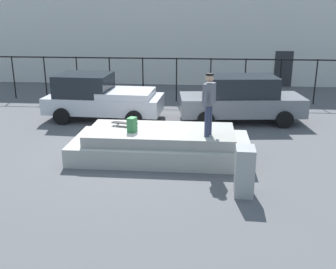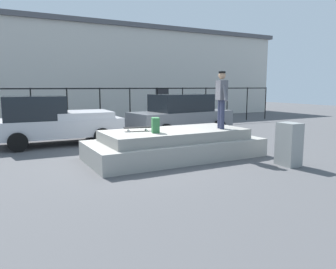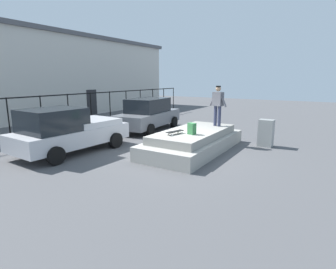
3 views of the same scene
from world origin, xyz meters
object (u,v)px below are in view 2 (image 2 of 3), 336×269
Objects in this scene: skateboarder at (222,96)px; car_grey_sedan_mid at (181,114)px; utility_box at (289,144)px; skateboard at (137,128)px; backpack at (155,125)px; car_silver_pickup_near at (53,120)px.

skateboarder is 0.36× the size of car_grey_sedan_mid.
skateboarder is at bearing 115.85° from utility_box.
skateboarder is at bearing -15.05° from skateboard.
backpack reaches higher than skateboard.
utility_box is (3.02, -2.04, -0.47)m from backpack.
skateboarder reaches higher than backpack.
skateboard is at bearing 144.18° from utility_box.
car_silver_pickup_near reaches higher than utility_box.
skateboard is (-2.49, 0.67, -0.91)m from skateboarder.
car_grey_sedan_mid is at bearing 1.28° from car_silver_pickup_near.
car_grey_sedan_mid is at bearing 159.99° from backpack.
skateboard is at bearing -65.69° from car_silver_pickup_near.
backpack is 0.09× the size of car_silver_pickup_near.
backpack is at bearing -58.46° from skateboard.
car_grey_sedan_mid reaches higher than utility_box.
backpack is 5.69m from car_grey_sedan_mid.
car_grey_sedan_mid is (1.31, 4.64, -0.96)m from skateboarder.
skateboard is at bearing -130.78° from backpack.
utility_box is at bearing -51.63° from car_silver_pickup_near.
utility_box is at bearing -37.55° from skateboard.
backpack is at bearing 176.31° from skateboarder.
skateboard is 0.18× the size of car_silver_pickup_near.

